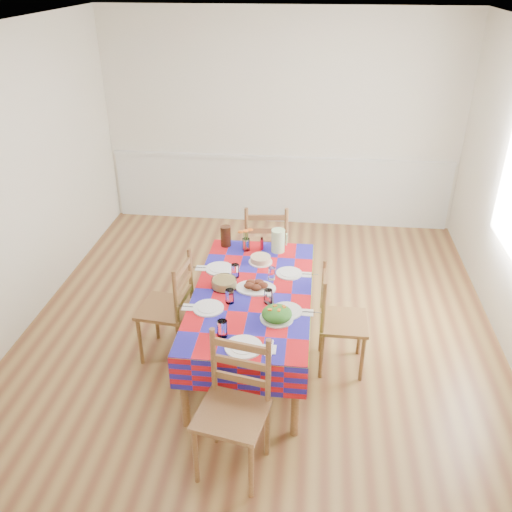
{
  "coord_description": "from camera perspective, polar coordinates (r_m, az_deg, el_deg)",
  "views": [
    {
      "loc": [
        0.44,
        -4.24,
        3.14
      ],
      "look_at": [
        -0.0,
        -0.27,
        0.95
      ],
      "focal_mm": 38.0,
      "sensor_mm": 36.0,
      "label": 1
    }
  ],
  "objects": [
    {
      "name": "room",
      "position": [
        4.63,
        0.44,
        5.96
      ],
      "size": [
        4.58,
        5.08,
        2.78
      ],
      "color": "brown",
      "rests_on": "ground"
    },
    {
      "name": "wainscot",
      "position": [
        7.24,
        2.51,
        7.21
      ],
      "size": [
        4.41,
        0.06,
        0.92
      ],
      "color": "white",
      "rests_on": "room"
    },
    {
      "name": "dining_table",
      "position": [
        4.57,
        -0.36,
        -4.57
      ],
      "size": [
        0.98,
        1.83,
        0.71
      ],
      "color": "brown",
      "rests_on": "room"
    },
    {
      "name": "setting_near_head",
      "position": [
        3.94,
        -2.05,
        -8.84
      ],
      "size": [
        0.44,
        0.3,
        0.13
      ],
      "color": "white",
      "rests_on": "dining_table"
    },
    {
      "name": "setting_left_near",
      "position": [
        4.33,
        -4.29,
        -5.02
      ],
      "size": [
        0.45,
        0.27,
        0.12
      ],
      "rotation": [
        0.0,
        0.0,
        1.57
      ],
      "color": "white",
      "rests_on": "dining_table"
    },
    {
      "name": "setting_left_far",
      "position": [
        4.79,
        -3.34,
        -1.41
      ],
      "size": [
        0.46,
        0.27,
        0.12
      ],
      "rotation": [
        0.0,
        0.0,
        1.57
      ],
      "color": "white",
      "rests_on": "dining_table"
    },
    {
      "name": "setting_right_near",
      "position": [
        4.3,
        2.59,
        -5.22
      ],
      "size": [
        0.47,
        0.27,
        0.12
      ],
      "rotation": [
        0.0,
        0.0,
        -1.57
      ],
      "color": "white",
      "rests_on": "dining_table"
    },
    {
      "name": "setting_right_far",
      "position": [
        4.73,
        2.91,
        -1.83
      ],
      "size": [
        0.43,
        0.25,
        0.11
      ],
      "rotation": [
        0.0,
        0.0,
        -1.57
      ],
      "color": "white",
      "rests_on": "dining_table"
    },
    {
      "name": "meat_platter",
      "position": [
        4.54,
        -0.04,
        -3.2
      ],
      "size": [
        0.34,
        0.24,
        0.07
      ],
      "color": "white",
      "rests_on": "dining_table"
    },
    {
      "name": "salad_platter",
      "position": [
        4.18,
        2.21,
        -6.15
      ],
      "size": [
        0.26,
        0.26,
        0.11
      ],
      "color": "white",
      "rests_on": "dining_table"
    },
    {
      "name": "pasta_bowl",
      "position": [
        4.57,
        -3.38,
        -2.87
      ],
      "size": [
        0.21,
        0.21,
        0.08
      ],
      "color": "white",
      "rests_on": "dining_table"
    },
    {
      "name": "cake",
      "position": [
        4.94,
        0.48,
        -0.37
      ],
      "size": [
        0.22,
        0.22,
        0.06
      ],
      "color": "white",
      "rests_on": "dining_table"
    },
    {
      "name": "serving_utensils",
      "position": [
        4.42,
        1.42,
        -4.54
      ],
      "size": [
        0.13,
        0.29,
        0.01
      ],
      "color": "black",
      "rests_on": "dining_table"
    },
    {
      "name": "flower_vase",
      "position": [
        5.11,
        -1.07,
        1.58
      ],
      "size": [
        0.14,
        0.12,
        0.23
      ],
      "color": "white",
      "rests_on": "dining_table"
    },
    {
      "name": "hot_sauce",
      "position": [
        5.14,
        0.62,
        1.35
      ],
      "size": [
        0.03,
        0.03,
        0.13
      ],
      "primitive_type": "cylinder",
      "color": "#A90D20",
      "rests_on": "dining_table"
    },
    {
      "name": "green_pitcher",
      "position": [
        5.09,
        2.34,
        1.63
      ],
      "size": [
        0.13,
        0.13,
        0.22
      ],
      "primitive_type": "cylinder",
      "color": "#BDEBA6",
      "rests_on": "dining_table"
    },
    {
      "name": "tea_pitcher",
      "position": [
        5.2,
        -3.2,
        2.11
      ],
      "size": [
        0.1,
        0.1,
        0.2
      ],
      "primitive_type": "cylinder",
      "color": "black",
      "rests_on": "dining_table"
    },
    {
      "name": "name_card",
      "position": [
        3.8,
        -2.06,
        -10.83
      ],
      "size": [
        0.08,
        0.03,
        0.02
      ],
      "primitive_type": "cube",
      "color": "white",
      "rests_on": "dining_table"
    },
    {
      "name": "chair_near",
      "position": [
        3.76,
        -2.34,
        -15.83
      ],
      "size": [
        0.53,
        0.51,
        1.02
      ],
      "rotation": [
        0.0,
        0.0,
        -0.19
      ],
      "color": "brown",
      "rests_on": "room"
    },
    {
      "name": "chair_far",
      "position": [
        5.61,
        1.07,
        0.74
      ],
      "size": [
        0.5,
        0.48,
        1.03
      ],
      "rotation": [
        0.0,
        0.0,
        3.24
      ],
      "color": "brown",
      "rests_on": "room"
    },
    {
      "name": "chair_left",
      "position": [
        4.77,
        -9.07,
        -5.48
      ],
      "size": [
        0.46,
        0.48,
        0.99
      ],
      "rotation": [
        0.0,
        0.0,
        -1.68
      ],
      "color": "brown",
      "rests_on": "room"
    },
    {
      "name": "chair_right",
      "position": [
        4.65,
        8.63,
        -6.81
      ],
      "size": [
        0.4,
        0.42,
        0.94
      ],
      "rotation": [
        0.0,
        0.0,
        1.57
      ],
      "color": "brown",
      "rests_on": "room"
    }
  ]
}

